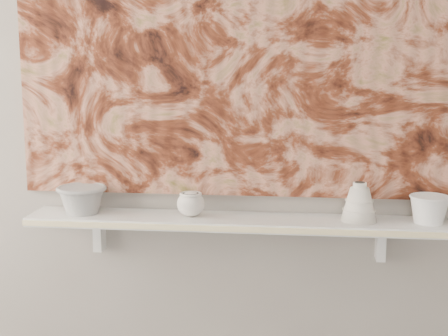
# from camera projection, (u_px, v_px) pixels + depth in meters

# --- Properties ---
(wall_back) EXTENTS (3.60, 0.00, 3.60)m
(wall_back) POSITION_uv_depth(u_px,v_px,m) (238.00, 90.00, 2.10)
(wall_back) COLOR gray
(wall_back) RESTS_ON floor
(shelf) EXTENTS (1.40, 0.18, 0.03)m
(shelf) POSITION_uv_depth(u_px,v_px,m) (235.00, 222.00, 2.08)
(shelf) COLOR silver
(shelf) RESTS_ON wall_back
(shelf_stripe) EXTENTS (1.40, 0.01, 0.02)m
(shelf_stripe) POSITION_uv_depth(u_px,v_px,m) (232.00, 229.00, 1.99)
(shelf_stripe) COLOR beige
(shelf_stripe) RESTS_ON shelf
(bracket_left) EXTENTS (0.03, 0.06, 0.12)m
(bracket_left) POSITION_uv_depth(u_px,v_px,m) (99.00, 234.00, 2.21)
(bracket_left) COLOR silver
(bracket_left) RESTS_ON wall_back
(bracket_right) EXTENTS (0.03, 0.06, 0.12)m
(bracket_right) POSITION_uv_depth(u_px,v_px,m) (381.00, 243.00, 2.11)
(bracket_right) COLOR silver
(bracket_right) RESTS_ON wall_back
(painting) EXTENTS (1.50, 0.02, 1.10)m
(painting) POSITION_uv_depth(u_px,v_px,m) (238.00, 32.00, 2.06)
(painting) COLOR maroon
(painting) RESTS_ON wall_back
(house_motif) EXTENTS (0.09, 0.00, 0.08)m
(house_motif) POSITION_uv_depth(u_px,v_px,m) (373.00, 127.00, 2.05)
(house_motif) COLOR black
(house_motif) RESTS_ON painting
(bowl_grey) EXTENTS (0.21, 0.21, 0.10)m
(bowl_grey) POSITION_uv_depth(u_px,v_px,m) (82.00, 199.00, 2.13)
(bowl_grey) COLOR gray
(bowl_grey) RESTS_ON shelf
(cup_cream) EXTENTS (0.11, 0.11, 0.08)m
(cup_cream) POSITION_uv_depth(u_px,v_px,m) (191.00, 204.00, 2.09)
(cup_cream) COLOR beige
(cup_cream) RESTS_ON shelf
(bell_vessel) EXTENTS (0.12, 0.12, 0.13)m
(bell_vessel) POSITION_uv_depth(u_px,v_px,m) (359.00, 202.00, 2.03)
(bell_vessel) COLOR silver
(bell_vessel) RESTS_ON shelf
(bowl_white) EXTENTS (0.13, 0.13, 0.09)m
(bowl_white) POSITION_uv_depth(u_px,v_px,m) (429.00, 209.00, 2.00)
(bowl_white) COLOR white
(bowl_white) RESTS_ON shelf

